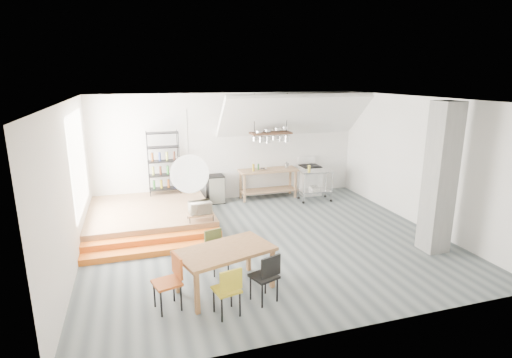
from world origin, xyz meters
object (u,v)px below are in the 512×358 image
object	(u,v)px
stove	(310,179)
dining_table	(225,254)
mini_fridge	(216,189)
rolling_cart	(315,181)

from	to	relation	value
stove	dining_table	xyz separation A→B (m)	(-3.90, -4.99, 0.21)
mini_fridge	rolling_cart	bearing A→B (deg)	-14.11
dining_table	mini_fridge	distance (m)	5.11
dining_table	rolling_cart	xyz separation A→B (m)	(3.76, 4.30, -0.09)
dining_table	rolling_cart	bearing A→B (deg)	32.04
stove	mini_fridge	xyz separation A→B (m)	(-3.04, 0.04, -0.07)
mini_fridge	dining_table	bearing A→B (deg)	-99.67
rolling_cart	mini_fridge	distance (m)	3.00
stove	mini_fridge	size ratio (longest dim) A/B	1.42
rolling_cart	stove	bearing A→B (deg)	83.93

